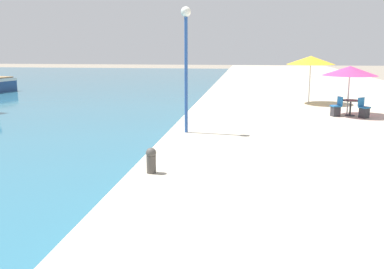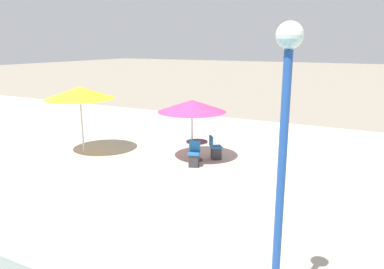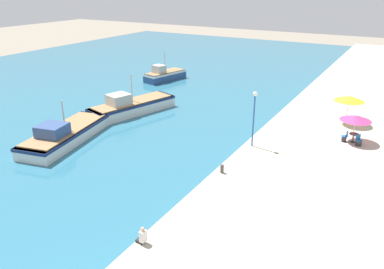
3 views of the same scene
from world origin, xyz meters
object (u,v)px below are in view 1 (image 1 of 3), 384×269
object	(u,v)px
cafe_table	(351,104)
cafe_umbrella_white	(311,60)
lamppost	(186,48)
cafe_chair_right	(336,109)
mooring_bollard	(151,160)
cafe_chair_left	(364,111)
cafe_umbrella_pink	(350,71)

from	to	relation	value
cafe_table	cafe_umbrella_white	bearing A→B (deg)	106.45
cafe_table	lamppost	xyz separation A→B (m)	(-7.01, -4.94, 2.56)
cafe_chair_right	mooring_bollard	distance (m)	11.96
cafe_umbrella_white	lamppost	xyz separation A→B (m)	(-5.70, -9.36, 0.66)
cafe_chair_left	lamppost	bearing A→B (deg)	-9.94
cafe_umbrella_pink	cafe_table	xyz separation A→B (m)	(0.10, -0.15, -1.54)
cafe_chair_left	cafe_table	bearing A→B (deg)	-90.00
cafe_umbrella_pink	cafe_table	distance (m)	1.55
cafe_table	mooring_bollard	world-z (taller)	cafe_table
mooring_bollard	cafe_umbrella_white	bearing A→B (deg)	68.48
cafe_table	cafe_chair_right	size ratio (longest dim) A/B	0.88
cafe_umbrella_white	cafe_umbrella_pink	bearing A→B (deg)	-74.24
cafe_umbrella_pink	cafe_table	size ratio (longest dim) A/B	3.13
cafe_chair_right	mooring_bollard	bearing A→B (deg)	128.28
lamppost	mooring_bollard	bearing A→B (deg)	-91.16
cafe_umbrella_white	cafe_table	size ratio (longest dim) A/B	3.34
mooring_bollard	cafe_table	bearing A→B (deg)	55.41
cafe_umbrella_white	mooring_bollard	bearing A→B (deg)	-111.52
cafe_chair_left	mooring_bollard	distance (m)	12.37
cafe_umbrella_white	cafe_chair_right	size ratio (longest dim) A/B	2.94
cafe_chair_left	lamppost	size ratio (longest dim) A/B	0.20
mooring_bollard	lamppost	xyz separation A→B (m)	(0.11, 5.38, 2.74)
lamppost	cafe_table	bearing A→B (deg)	35.20
cafe_umbrella_white	mooring_bollard	xyz separation A→B (m)	(-5.81, -14.74, -2.08)
cafe_umbrella_pink	lamppost	bearing A→B (deg)	-143.57
cafe_umbrella_white	cafe_chair_left	bearing A→B (deg)	-70.37
cafe_table	cafe_chair_right	xyz separation A→B (m)	(-0.68, -0.24, -0.21)
cafe_chair_left	cafe_chair_right	world-z (taller)	same
cafe_umbrella_pink	cafe_chair_right	distance (m)	1.88
cafe_chair_left	cafe_umbrella_white	bearing A→B (deg)	-110.74
cafe_chair_right	cafe_table	bearing A→B (deg)	-90.00
cafe_chair_right	mooring_bollard	world-z (taller)	cafe_chair_right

